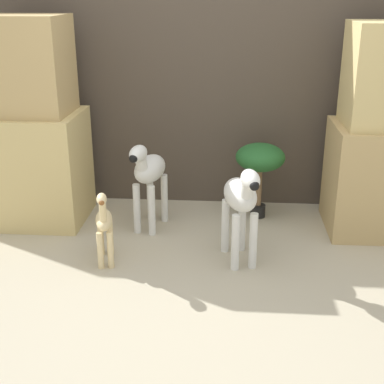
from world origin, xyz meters
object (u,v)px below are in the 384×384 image
(zebra_left, at_px, (148,173))
(giraffe_figurine, at_px, (104,224))
(potted_palm_front, at_px, (260,160))
(zebra_right, at_px, (241,200))

(zebra_left, distance_m, giraffe_figurine, 0.63)
(zebra_left, xyz_separation_m, potted_palm_front, (0.83, 0.29, 0.03))
(zebra_left, distance_m, potted_palm_front, 0.88)
(zebra_right, height_order, giraffe_figurine, zebra_right)
(zebra_right, bearing_deg, potted_palm_front, 78.76)
(zebra_right, xyz_separation_m, zebra_left, (-0.68, 0.49, 0.00))
(giraffe_figurine, bearing_deg, zebra_left, 69.93)
(giraffe_figurine, bearing_deg, potted_palm_front, 39.54)
(giraffe_figurine, xyz_separation_m, potted_palm_front, (1.04, 0.86, 0.19))
(zebra_right, height_order, zebra_left, same)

